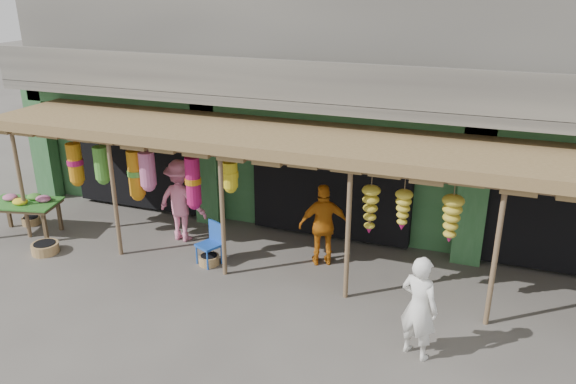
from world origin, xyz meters
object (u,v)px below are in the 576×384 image
(person_vendor, at_px, (324,225))
(person_shopper, at_px, (182,200))
(person_front, at_px, (419,307))
(flower_table, at_px, (25,204))
(blue_chair, at_px, (212,241))

(person_vendor, relative_size, person_shopper, 0.93)
(person_front, bearing_deg, person_vendor, -23.37)
(person_front, bearing_deg, flower_table, 14.63)
(flower_table, xyz_separation_m, person_front, (9.10, -1.41, 0.11))
(blue_chair, xyz_separation_m, person_front, (4.44, -1.63, 0.36))
(flower_table, relative_size, person_shopper, 0.91)
(person_front, bearing_deg, person_shopper, -0.06)
(flower_table, height_order, person_front, person_front)
(flower_table, distance_m, person_front, 9.21)
(flower_table, relative_size, blue_chair, 1.91)
(person_vendor, bearing_deg, blue_chair, -5.36)
(person_vendor, bearing_deg, person_shopper, -25.23)
(person_front, height_order, person_vendor, person_vendor)
(flower_table, xyz_separation_m, blue_chair, (4.66, 0.22, -0.25))
(blue_chair, xyz_separation_m, person_shopper, (-1.14, 0.80, 0.44))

